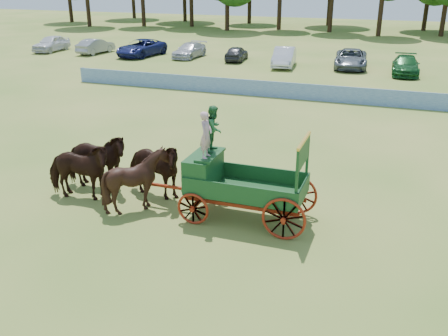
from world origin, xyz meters
The scene contains 8 objects.
ground centered at (0.00, 0.00, 0.00)m, with size 160.00×160.00×0.00m, color #9F9447.
horse_lead_left centered at (-1.73, 0.23, 1.09)m, with size 1.17×2.58×2.18m, color black.
horse_lead_right centered at (-1.73, 1.33, 1.09)m, with size 1.17×2.58×2.18m, color black.
horse_wheel_left centered at (0.67, 0.23, 1.09)m, with size 1.76×1.98×2.18m, color black.
horse_wheel_right centered at (0.67, 1.33, 1.09)m, with size 1.17×2.58×2.18m, color black.
farm_dray centered at (3.63, 0.80, 1.62)m, with size 6.00×2.00×3.68m.
sponsor_banner centered at (-1.00, 18.00, 0.53)m, with size 26.00×0.08×1.05m, color #1B4A93.
parked_cars centered at (-7.69, 30.31, 0.77)m, with size 37.04×7.05×1.63m.
Camera 1 is at (8.74, -13.52, 7.69)m, focal length 40.00 mm.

